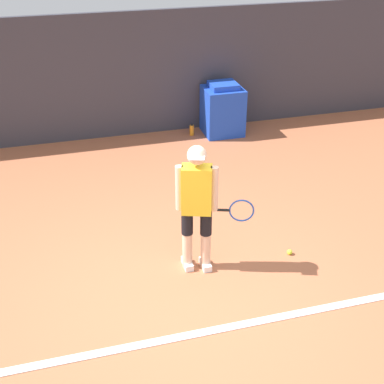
{
  "coord_description": "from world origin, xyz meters",
  "views": [
    {
      "loc": [
        -1.21,
        -4.56,
        4.0
      ],
      "look_at": [
        0.24,
        0.69,
        0.94
      ],
      "focal_mm": 50.0,
      "sensor_mm": 36.0,
      "label": 1
    }
  ],
  "objects": [
    {
      "name": "tennis_ball",
      "position": [
        1.45,
        0.42,
        0.03
      ],
      "size": [
        0.07,
        0.07,
        0.07
      ],
      "color": "#D1E533",
      "rests_on": "ground_plane"
    },
    {
      "name": "back_wall",
      "position": [
        0.0,
        4.82,
        1.12
      ],
      "size": [
        24.0,
        0.1,
        2.25
      ],
      "color": "#383842",
      "rests_on": "ground_plane"
    },
    {
      "name": "tennis_player",
      "position": [
        0.25,
        0.49,
        0.9
      ],
      "size": [
        0.86,
        0.38,
        1.62
      ],
      "rotation": [
        0.0,
        0.0,
        -0.33
      ],
      "color": "beige",
      "rests_on": "ground_plane"
    },
    {
      "name": "water_bottle",
      "position": [
        1.27,
        4.44,
        0.1
      ],
      "size": [
        0.08,
        0.08,
        0.22
      ],
      "color": "orange",
      "rests_on": "ground_plane"
    },
    {
      "name": "ground_plane",
      "position": [
        0.0,
        0.0,
        0.0
      ],
      "size": [
        24.0,
        24.0,
        0.0
      ],
      "primitive_type": "plane",
      "color": "#B76642"
    },
    {
      "name": "covered_chair",
      "position": [
        1.86,
        4.39,
        0.47
      ],
      "size": [
        0.71,
        0.66,
        0.98
      ],
      "color": "blue",
      "rests_on": "ground_plane"
    },
    {
      "name": "court_baseline",
      "position": [
        0.0,
        -0.61,
        0.01
      ],
      "size": [
        21.6,
        0.1,
        0.01
      ],
      "color": "white",
      "rests_on": "ground_plane"
    }
  ]
}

